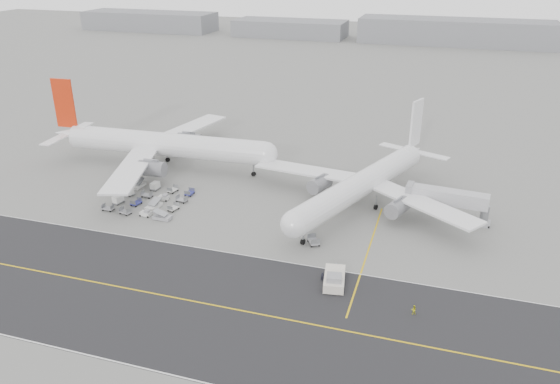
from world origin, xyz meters
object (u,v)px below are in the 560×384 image
(jet_bridge, at_px, (448,198))
(airliner_a, at_px, (161,144))
(pushback_tug, at_px, (334,279))
(ground_crew_b, at_px, (414,310))
(ground_crew_a, at_px, (322,277))
(airliner_b, at_px, (364,183))

(jet_bridge, bearing_deg, airliner_a, 178.26)
(airliner_a, xyz_separation_m, pushback_tug, (53.45, -39.56, -5.03))
(airliner_a, bearing_deg, ground_crew_b, -125.72)
(pushback_tug, height_order, ground_crew_a, pushback_tug)
(pushback_tug, bearing_deg, ground_crew_b, -26.94)
(pushback_tug, relative_size, ground_crew_a, 5.37)
(airliner_b, bearing_deg, ground_crew_b, -47.46)
(airliner_a, bearing_deg, pushback_tug, -128.92)
(airliner_b, relative_size, pushback_tug, 5.57)
(airliner_b, relative_size, jet_bridge, 2.96)
(jet_bridge, height_order, ground_crew_a, jet_bridge)
(jet_bridge, xyz_separation_m, ground_crew_b, (-3.62, -35.11, -3.79))
(ground_crew_a, height_order, ground_crew_b, ground_crew_a)
(airliner_b, bearing_deg, pushback_tug, -67.53)
(airliner_a, distance_m, airliner_b, 53.40)
(pushback_tug, relative_size, ground_crew_b, 5.96)
(airliner_a, relative_size, ground_crew_a, 35.39)
(airliner_a, bearing_deg, jet_bridge, -99.51)
(jet_bridge, xyz_separation_m, ground_crew_a, (-19.04, -30.61, -3.71))
(jet_bridge, bearing_deg, ground_crew_b, -90.52)
(airliner_a, xyz_separation_m, ground_crew_b, (66.78, -43.87, -5.32))
(jet_bridge, bearing_deg, pushback_tug, -113.46)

